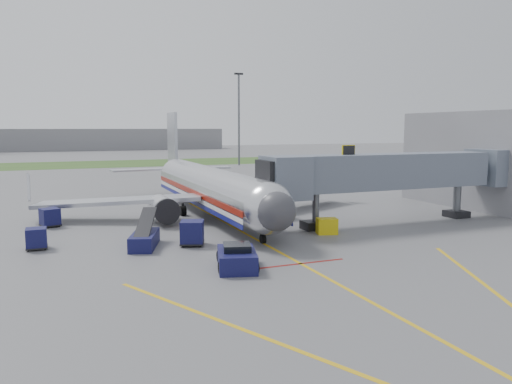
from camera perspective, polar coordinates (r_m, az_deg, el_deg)
name	(u,v)px	position (r m, az deg, el deg)	size (l,w,h in m)	color
ground	(274,249)	(34.64, 2.08, -6.55)	(400.00, 400.00, 0.00)	#565659
grass_strip	(117,164)	(121.74, -15.57, 3.15)	(300.00, 25.00, 0.01)	#2D4C1E
apron_markings	(329,279)	(28.30, 8.32, -9.81)	(21.52, 50.00, 0.01)	gold
airliner	(210,187)	(48.28, -5.33, 0.56)	(32.10, 35.67, 10.25)	silver
jet_bridge	(386,173)	(44.70, 14.63, 2.16)	(25.30, 4.00, 6.90)	slate
terminal	(488,159)	(59.87, 25.02, 3.47)	(10.00, 16.00, 10.00)	slate
light_mast_right	(239,117)	(112.60, -1.97, 8.58)	(2.00, 0.44, 20.40)	#595B60
distant_terminal	(64,140)	(200.75, -21.13, 5.61)	(120.00, 14.00, 8.00)	slate
pushback_tug	(237,258)	(29.89, -2.20, -7.57)	(3.10, 4.06, 1.50)	#0F0D3D
baggage_cart_a	(50,217)	(45.64, -22.49, -2.71)	(1.84, 1.84, 1.57)	#0F0D3D
baggage_cart_b	(36,239)	(37.62, -23.80, -4.89)	(1.38, 1.38, 1.48)	#0F0D3D
baggage_cart_c	(192,233)	(35.85, -7.31, -4.65)	(2.11, 2.11, 1.77)	#0F0D3D
belt_loader	(145,239)	(36.01, -12.62, -5.22)	(2.84, 5.08, 2.40)	#0F0D3D
ground_power_cart	(327,226)	(39.77, 8.10, -3.90)	(1.79, 1.42, 1.26)	gold
ramp_worker	(169,207)	(47.37, -9.86, -1.70)	(0.70, 0.46, 1.92)	#8ECD18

